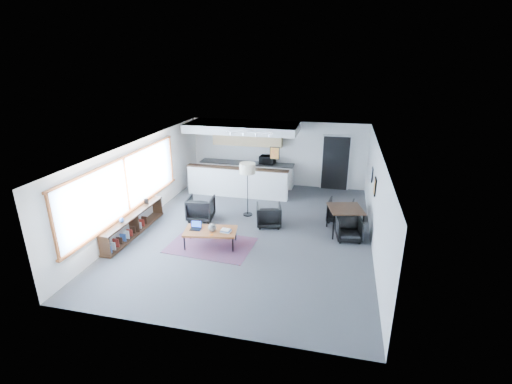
% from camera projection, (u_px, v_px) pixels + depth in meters
% --- Properties ---
extents(room, '(7.02, 9.02, 2.62)m').
position_uv_depth(room, '(251.00, 190.00, 10.77)').
color(room, '#47474A').
rests_on(room, ground).
extents(window, '(0.10, 5.95, 1.66)m').
position_uv_depth(window, '(126.00, 186.00, 10.63)').
color(window, '#8CBFFF').
rests_on(window, room).
extents(console, '(0.35, 3.00, 0.80)m').
position_uv_depth(console, '(133.00, 225.00, 10.85)').
color(console, '#341F12').
rests_on(console, floor).
extents(kitchenette, '(4.20, 1.96, 2.60)m').
position_uv_depth(kitchenette, '(244.00, 154.00, 14.39)').
color(kitchenette, white).
rests_on(kitchenette, floor).
extents(doorway, '(1.10, 0.12, 2.15)m').
position_uv_depth(doorway, '(335.00, 163.00, 14.40)').
color(doorway, black).
rests_on(doorway, room).
extents(track_light, '(1.60, 0.07, 0.15)m').
position_uv_depth(track_light, '(249.00, 133.00, 12.49)').
color(track_light, silver).
rests_on(track_light, room).
extents(wall_art_lower, '(0.03, 0.38, 0.48)m').
position_uv_depth(wall_art_lower, '(375.00, 187.00, 10.31)').
color(wall_art_lower, black).
rests_on(wall_art_lower, room).
extents(wall_art_upper, '(0.03, 0.34, 0.44)m').
position_uv_depth(wall_art_upper, '(372.00, 175.00, 11.52)').
color(wall_art_upper, black).
rests_on(wall_art_upper, room).
extents(kilim_rug, '(2.39, 1.71, 0.01)m').
position_uv_depth(kilim_rug, '(211.00, 245.00, 10.34)').
color(kilim_rug, '#512B3F').
rests_on(kilim_rug, floor).
extents(coffee_table, '(1.53, 0.99, 0.47)m').
position_uv_depth(coffee_table, '(210.00, 231.00, 10.19)').
color(coffee_table, brown).
rests_on(coffee_table, floor).
extents(laptop, '(0.32, 0.27, 0.21)m').
position_uv_depth(laptop, '(196.00, 226.00, 10.26)').
color(laptop, black).
rests_on(laptop, coffee_table).
extents(ceramic_pot, '(0.23, 0.23, 0.23)m').
position_uv_depth(ceramic_pot, '(212.00, 228.00, 10.08)').
color(ceramic_pot, gray).
rests_on(ceramic_pot, coffee_table).
extents(book_stack, '(0.29, 0.24, 0.08)m').
position_uv_depth(book_stack, '(226.00, 231.00, 10.07)').
color(book_stack, silver).
rests_on(book_stack, coffee_table).
extents(coaster, '(0.10, 0.10, 0.01)m').
position_uv_depth(coaster, '(211.00, 235.00, 9.92)').
color(coaster, '#E5590C').
rests_on(coaster, coffee_table).
extents(armchair_left, '(0.88, 0.84, 0.83)m').
position_uv_depth(armchair_left, '(201.00, 207.00, 11.87)').
color(armchair_left, black).
rests_on(armchair_left, floor).
extents(armchair_right, '(0.89, 0.85, 0.76)m').
position_uv_depth(armchair_right, '(269.00, 214.00, 11.44)').
color(armchair_right, black).
rests_on(armchair_right, floor).
extents(floor_lamp, '(0.59, 0.59, 1.78)m').
position_uv_depth(floor_lamp, '(247.00, 170.00, 11.80)').
color(floor_lamp, black).
rests_on(floor_lamp, floor).
extents(dining_table, '(1.15, 1.15, 0.80)m').
position_uv_depth(dining_table, '(345.00, 210.00, 10.84)').
color(dining_table, '#341F12').
rests_on(dining_table, floor).
extents(dining_chair_near, '(0.68, 0.65, 0.61)m').
position_uv_depth(dining_chair_near, '(349.00, 230.00, 10.57)').
color(dining_chair_near, black).
rests_on(dining_chair_near, floor).
extents(dining_chair_far, '(0.72, 0.69, 0.67)m').
position_uv_depth(dining_chair_far, '(340.00, 211.00, 11.76)').
color(dining_chair_far, black).
rests_on(dining_chair_far, floor).
extents(microwave, '(0.63, 0.40, 0.40)m').
position_uv_depth(microwave, '(267.00, 159.00, 14.70)').
color(microwave, black).
rests_on(microwave, kitchenette).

